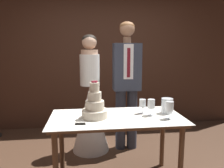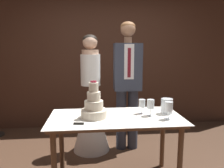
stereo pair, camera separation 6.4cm
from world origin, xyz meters
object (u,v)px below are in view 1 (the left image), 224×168
at_px(cake_knife, 88,124).
at_px(hurricane_candle, 167,106).
at_px(cake_table, 117,125).
at_px(wine_glass_far, 151,105).
at_px(bride, 90,109).
at_px(tiered_cake, 95,107).
at_px(wine_glass_middle, 170,107).
at_px(wine_glass_near, 143,104).
at_px(groom, 127,80).

bearing_deg(cake_knife, hurricane_candle, 23.03).
bearing_deg(cake_table, cake_knife, -144.65).
height_order(wine_glass_far, hurricane_candle, wine_glass_far).
bearing_deg(hurricane_candle, cake_table, -174.02).
height_order(cake_knife, bride, bride).
bearing_deg(tiered_cake, wine_glass_far, -0.00).
relative_size(tiered_cake, bride, 0.24).
distance_m(wine_glass_middle, bride, 1.30).
height_order(wine_glass_far, bride, bride).
xyz_separation_m(cake_table, tiered_cake, (-0.24, -0.00, 0.21)).
height_order(tiered_cake, cake_knife, tiered_cake).
bearing_deg(hurricane_candle, wine_glass_near, 175.01).
bearing_deg(wine_glass_near, hurricane_candle, -4.99).
bearing_deg(bride, groom, -0.05).
xyz_separation_m(bride, groom, (0.53, -0.00, 0.43)).
bearing_deg(wine_glass_middle, cake_knife, -174.35).
bearing_deg(cake_knife, cake_table, 40.97).
distance_m(cake_table, wine_glass_middle, 0.60).
distance_m(cake_table, tiered_cake, 0.32).
relative_size(cake_table, hurricane_candle, 8.35).
bearing_deg(hurricane_candle, wine_glass_far, -162.97).
height_order(wine_glass_middle, wine_glass_far, wine_glass_middle).
distance_m(wine_glass_middle, wine_glass_far, 0.21).
xyz_separation_m(wine_glass_middle, bride, (-0.80, 0.98, -0.28)).
bearing_deg(cake_table, tiered_cake, -179.64).
height_order(bride, groom, groom).
distance_m(wine_glass_far, groom, 0.86).
xyz_separation_m(cake_knife, wine_glass_far, (0.69, 0.22, 0.11)).
height_order(cake_knife, wine_glass_near, wine_glass_near).
xyz_separation_m(cake_table, groom, (0.27, 0.84, 0.38)).
xyz_separation_m(wine_glass_middle, groom, (-0.27, 0.98, 0.15)).
bearing_deg(bride, tiered_cake, -87.89).
height_order(wine_glass_far, groom, groom).
height_order(wine_glass_middle, groom, groom).
xyz_separation_m(hurricane_candle, bride, (-0.86, 0.78, -0.23)).
relative_size(cake_table, cake_knife, 3.41).
distance_m(bride, groom, 0.68).
distance_m(cake_knife, wine_glass_far, 0.74).
distance_m(wine_glass_near, bride, 0.98).
bearing_deg(hurricane_candle, cake_knife, -162.58).
xyz_separation_m(cake_table, bride, (-0.27, 0.84, -0.05)).
xyz_separation_m(cake_table, wine_glass_far, (0.38, -0.00, 0.22)).
relative_size(wine_glass_near, groom, 0.09).
bearing_deg(tiered_cake, cake_knife, -108.85).
distance_m(wine_glass_middle, hurricane_candle, 0.21).
bearing_deg(wine_glass_middle, cake_table, 165.77).
bearing_deg(wine_glass_near, tiered_cake, -170.85).
bearing_deg(hurricane_candle, bride, 137.70).
bearing_deg(bride, cake_table, -72.37).
height_order(cake_table, wine_glass_near, wine_glass_near).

